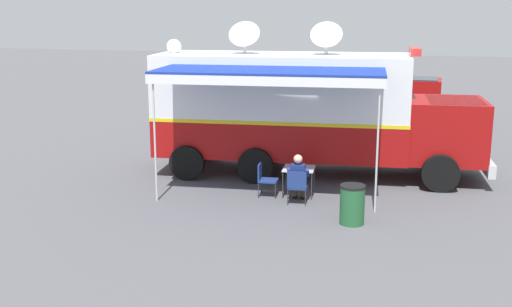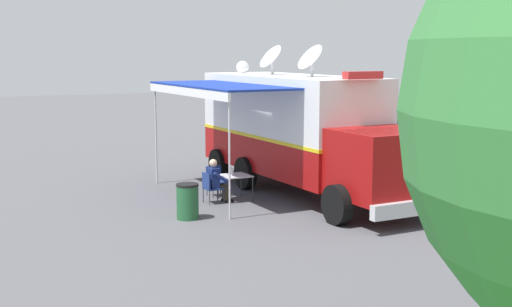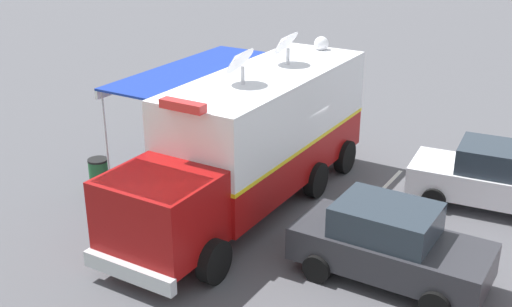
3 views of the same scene
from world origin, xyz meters
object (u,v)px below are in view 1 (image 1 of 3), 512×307
object	(u,v)px
seated_responder	(298,177)
car_far_corner	(364,120)
folding_chair_at_table	(297,184)
folding_table	(299,170)
folding_chair_beside_table	(264,177)
car_behind_truck	(239,112)
trash_bin	(352,204)
command_truck	(307,109)
water_bottle	(298,165)
support_truck	(354,87)

from	to	relation	value
seated_responder	car_far_corner	bearing A→B (deg)	172.19
folding_chair_at_table	seated_responder	bearing A→B (deg)	-175.57
folding_table	folding_chair_beside_table	xyz separation A→B (m)	(0.30, -0.85, -0.16)
car_behind_truck	trash_bin	bearing A→B (deg)	29.40
command_truck	trash_bin	xyz separation A→B (m)	(4.13, 1.78, -1.49)
water_bottle	folding_chair_beside_table	world-z (taller)	water_bottle
water_bottle	command_truck	bearing A→B (deg)	-175.26
seated_responder	support_truck	size ratio (longest dim) A/B	0.18
water_bottle	car_behind_truck	size ratio (longest dim) A/B	0.05
seated_responder	water_bottle	bearing A→B (deg)	-169.19
command_truck	trash_bin	bearing A→B (deg)	23.34
car_behind_truck	support_truck	bearing A→B (deg)	140.20
folding_table	support_truck	world-z (taller)	support_truck
folding_chair_at_table	folding_chair_beside_table	distance (m)	1.08
folding_table	seated_responder	bearing A→B (deg)	8.96
command_truck	folding_chair_beside_table	distance (m)	2.95
folding_chair_beside_table	car_far_corner	xyz separation A→B (m)	(-7.06, 1.96, 0.37)
trash_bin	support_truck	size ratio (longest dim) A/B	0.13
folding_chair_beside_table	trash_bin	bearing A→B (deg)	56.14
folding_table	trash_bin	distance (m)	2.51
command_truck	car_far_corner	xyz separation A→B (m)	(-4.57, 1.30, -1.07)
command_truck	support_truck	world-z (taller)	command_truck
folding_chair_beside_table	seated_responder	bearing A→B (deg)	71.64
folding_table	folding_chair_at_table	xyz separation A→B (m)	(0.80, 0.11, -0.16)
folding_table	folding_chair_at_table	world-z (taller)	folding_chair_at_table
water_bottle	support_truck	xyz separation A→B (m)	(-12.37, 0.18, 0.55)
folding_chair_beside_table	trash_bin	world-z (taller)	trash_bin
folding_chair_beside_table	folding_table	bearing A→B (deg)	109.29
folding_table	water_bottle	world-z (taller)	water_bottle
folding_chair_at_table	car_behind_truck	size ratio (longest dim) A/B	0.20
folding_chair_beside_table	support_truck	world-z (taller)	support_truck
folding_chair_at_table	folding_chair_beside_table	size ratio (longest dim) A/B	1.00
seated_responder	support_truck	bearing A→B (deg)	179.63
folding_table	car_behind_truck	size ratio (longest dim) A/B	0.19
water_bottle	support_truck	bearing A→B (deg)	179.16
trash_bin	support_truck	distance (m)	14.30
folding_table	support_truck	distance (m)	12.29
command_truck	water_bottle	bearing A→B (deg)	4.74
trash_bin	folding_chair_at_table	bearing A→B (deg)	-127.49
seated_responder	folding_chair_beside_table	bearing A→B (deg)	-108.36
support_truck	trash_bin	bearing A→B (deg)	5.67
command_truck	trash_bin	size ratio (longest dim) A/B	10.61
folding_chair_at_table	folding_chair_beside_table	world-z (taller)	same
folding_chair_beside_table	support_truck	bearing A→B (deg)	175.32
folding_table	folding_chair_at_table	size ratio (longest dim) A/B	0.99
folding_table	water_bottle	distance (m)	0.19
command_truck	seated_responder	distance (m)	3.10
water_bottle	trash_bin	distance (m)	2.46
command_truck	trash_bin	world-z (taller)	command_truck
water_bottle	car_far_corner	bearing A→B (deg)	170.81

